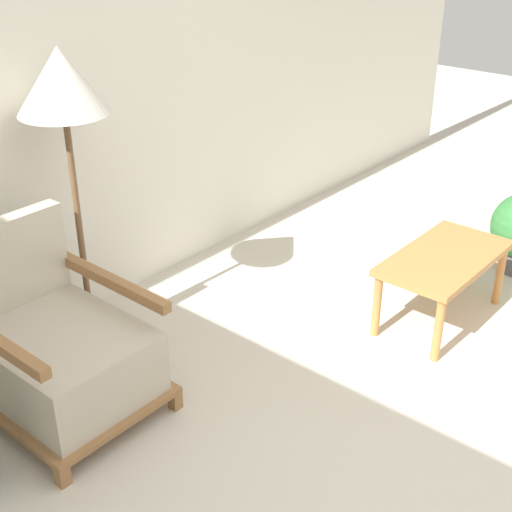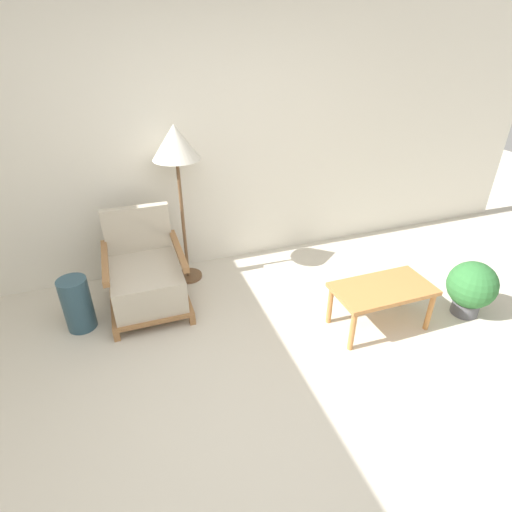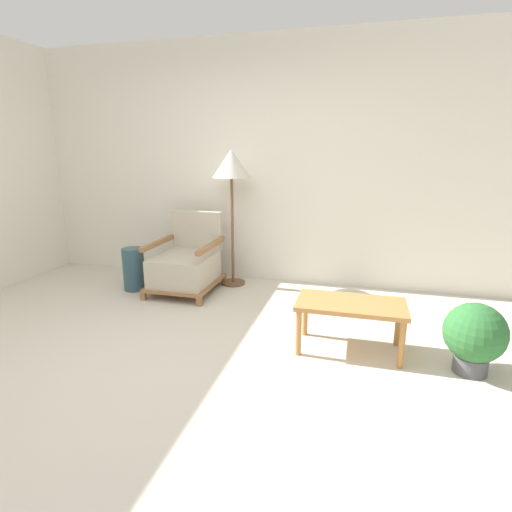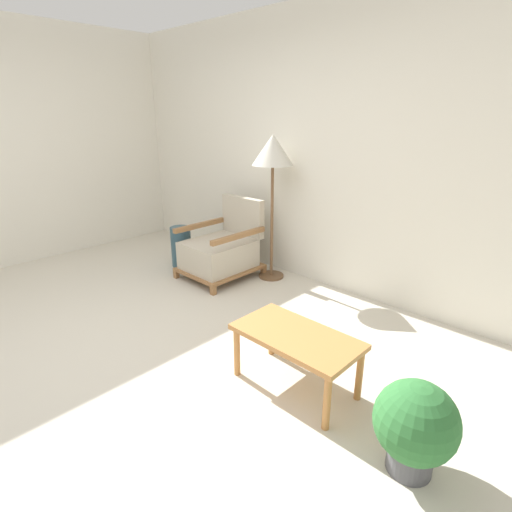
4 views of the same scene
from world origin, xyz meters
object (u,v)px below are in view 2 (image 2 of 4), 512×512
at_px(armchair, 146,277).
at_px(potted_plant, 472,287).
at_px(coffee_table, 382,292).
at_px(floor_lamp, 176,149).
at_px(vase, 77,304).

height_order(armchair, potted_plant, armchair).
bearing_deg(coffee_table, armchair, 152.02).
distance_m(armchair, floor_lamp, 1.14).
relative_size(coffee_table, vase, 1.73).
height_order(armchair, vase, armchair).
relative_size(floor_lamp, potted_plant, 3.00).
bearing_deg(vase, floor_lamp, 25.18).
bearing_deg(floor_lamp, armchair, -140.77).
xyz_separation_m(floor_lamp, coffee_table, (1.36, -1.29, -0.96)).
relative_size(coffee_table, potted_plant, 1.61).
relative_size(armchair, potted_plant, 1.65).
bearing_deg(armchair, vase, -167.76).
height_order(floor_lamp, coffee_table, floor_lamp).
bearing_deg(potted_plant, vase, 163.60).
height_order(floor_lamp, potted_plant, floor_lamp).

